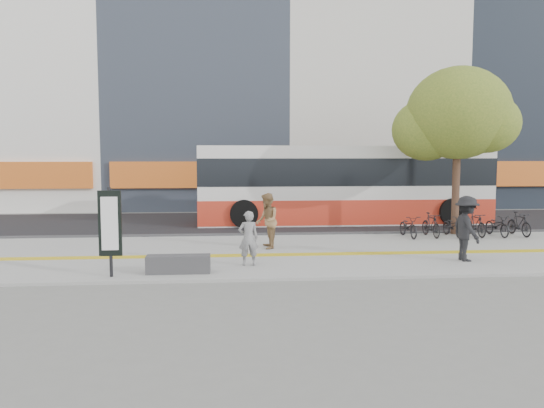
{
  "coord_description": "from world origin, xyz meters",
  "views": [
    {
      "loc": [
        -1.33,
        -14.57,
        3.06
      ],
      "look_at": [
        0.04,
        2.0,
        1.51
      ],
      "focal_mm": 35.09,
      "sensor_mm": 36.0,
      "label": 1
    }
  ],
  "objects": [
    {
      "name": "sidewalk",
      "position": [
        0.0,
        1.5,
        0.04
      ],
      "size": [
        40.0,
        7.0,
        0.08
      ],
      "primitive_type": "cube",
      "color": "gray",
      "rests_on": "ground"
    },
    {
      "name": "tactile_strip",
      "position": [
        0.0,
        1.0,
        0.09
      ],
      "size": [
        40.0,
        0.45,
        0.01
      ],
      "primitive_type": "cube",
      "color": "gold",
      "rests_on": "sidewalk"
    },
    {
      "name": "bus",
      "position": [
        3.74,
        8.5,
        1.65
      ],
      "size": [
        12.68,
        3.01,
        3.38
      ],
      "color": "silver",
      "rests_on": "street"
    },
    {
      "name": "ground",
      "position": [
        0.0,
        0.0,
        0.0
      ],
      "size": [
        120.0,
        120.0,
        0.0
      ],
      "primitive_type": "plane",
      "color": "slate",
      "rests_on": "ground"
    },
    {
      "name": "street_tree",
      "position": [
        7.18,
        4.82,
        4.51
      ],
      "size": [
        4.4,
        3.8,
        6.31
      ],
      "color": "#3A251A",
      "rests_on": "sidewalk"
    },
    {
      "name": "bench",
      "position": [
        -2.6,
        -1.2,
        0.3
      ],
      "size": [
        1.6,
        0.45,
        0.45
      ],
      "primitive_type": "cube",
      "color": "#333335",
      "rests_on": "sidewalk"
    },
    {
      "name": "bicycle_row",
      "position": [
        7.22,
        4.0,
        0.49
      ],
      "size": [
        4.74,
        1.53,
        0.88
      ],
      "color": "black",
      "rests_on": "sidewalk"
    },
    {
      "name": "curb",
      "position": [
        0.0,
        5.0,
        0.07
      ],
      "size": [
        40.0,
        0.25,
        0.14
      ],
      "primitive_type": "cube",
      "color": "#333335",
      "rests_on": "ground"
    },
    {
      "name": "pedestrian_tan",
      "position": [
        -0.11,
        2.14,
        0.97
      ],
      "size": [
        0.69,
        0.88,
        1.77
      ],
      "primitive_type": "imported",
      "rotation": [
        0.0,
        0.0,
        -1.54
      ],
      "color": "olive",
      "rests_on": "sidewalk"
    },
    {
      "name": "signboard",
      "position": [
        -4.2,
        -1.51,
        1.37
      ],
      "size": [
        0.55,
        0.1,
        2.2
      ],
      "color": "black",
      "rests_on": "sidewalk"
    },
    {
      "name": "street",
      "position": [
        0.0,
        9.0,
        0.03
      ],
      "size": [
        40.0,
        8.0,
        0.06
      ],
      "primitive_type": "cube",
      "color": "black",
      "rests_on": "ground"
    },
    {
      "name": "pedestrian_dark",
      "position": [
        5.34,
        -0.3,
        1.0
      ],
      "size": [
        0.73,
        1.21,
        1.83
      ],
      "primitive_type": "imported",
      "rotation": [
        0.0,
        0.0,
        1.62
      ],
      "color": "black",
      "rests_on": "sidewalk"
    },
    {
      "name": "seated_woman",
      "position": [
        -0.8,
        -0.45,
        0.82
      ],
      "size": [
        0.58,
        0.42,
        1.48
      ],
      "primitive_type": "imported",
      "rotation": [
        0.0,
        0.0,
        3.26
      ],
      "color": "black",
      "rests_on": "sidewalk"
    }
  ]
}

